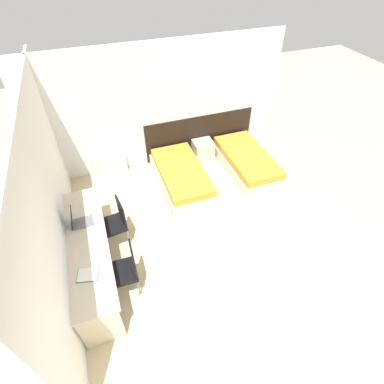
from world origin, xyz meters
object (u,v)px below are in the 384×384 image
(nightstand, at_px, (203,150))
(bed_near_window, at_px, (182,176))
(bed_near_door, at_px, (246,162))
(chair_near_laptop, at_px, (115,221))
(laptop, at_px, (79,221))
(chair_near_notebook, at_px, (126,268))

(nightstand, bearing_deg, bed_near_window, -136.44)
(bed_near_door, bearing_deg, chair_near_laptop, -160.30)
(bed_near_window, xyz_separation_m, nightstand, (0.79, 0.75, 0.02))
(bed_near_door, bearing_deg, nightstand, 136.44)
(chair_near_laptop, bearing_deg, nightstand, 30.69)
(nightstand, height_order, laptop, laptop)
(chair_near_notebook, bearing_deg, chair_near_laptop, 91.68)
(nightstand, height_order, chair_near_laptop, chair_near_laptop)
(nightstand, distance_m, chair_near_notebook, 3.72)
(chair_near_notebook, distance_m, laptop, 1.10)
(nightstand, relative_size, chair_near_laptop, 0.50)
(bed_near_window, xyz_separation_m, bed_near_door, (1.58, 0.00, 0.00))
(bed_near_door, bearing_deg, chair_near_notebook, -146.02)
(nightstand, height_order, chair_near_notebook, chair_near_notebook)
(chair_near_laptop, distance_m, chair_near_notebook, 0.99)
(bed_near_window, bearing_deg, chair_near_laptop, -144.30)
(bed_near_door, relative_size, chair_near_laptop, 2.07)
(bed_near_door, height_order, nightstand, nightstand)
(nightstand, relative_size, laptop, 1.34)
(chair_near_laptop, relative_size, laptop, 2.67)
(bed_near_window, height_order, chair_near_notebook, chair_near_notebook)
(bed_near_window, distance_m, laptop, 2.50)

